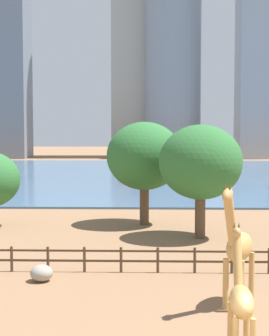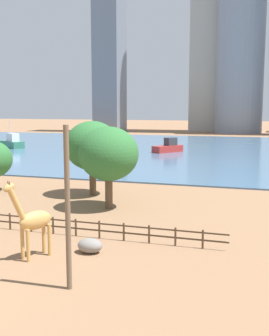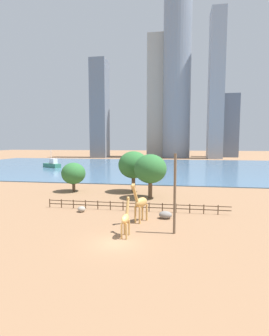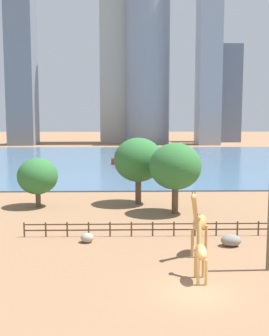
{
  "view_description": "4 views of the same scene",
  "coord_description": "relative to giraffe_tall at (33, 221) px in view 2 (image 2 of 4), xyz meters",
  "views": [
    {
      "loc": [
        -2.22,
        -13.72,
        7.02
      ],
      "look_at": [
        -3.47,
        29.29,
        4.2
      ],
      "focal_mm": 55.0,
      "sensor_mm": 36.0,
      "label": 1
    },
    {
      "loc": [
        15.09,
        -15.35,
        9.44
      ],
      "look_at": [
        0.94,
        29.69,
        2.58
      ],
      "focal_mm": 45.0,
      "sensor_mm": 36.0,
      "label": 2
    },
    {
      "loc": [
        5.74,
        -23.9,
        9.75
      ],
      "look_at": [
        -3.11,
        30.27,
        4.29
      ],
      "focal_mm": 28.0,
      "sensor_mm": 36.0,
      "label": 3
    },
    {
      "loc": [
        -4.19,
        -23.91,
        10.39
      ],
      "look_at": [
        -2.9,
        33.21,
        3.48
      ],
      "focal_mm": 45.0,
      "sensor_mm": 36.0,
      "label": 4
    }
  ],
  "objects": [
    {
      "name": "ground_plane",
      "position": [
        -1.4,
        72.95,
        -2.43
      ],
      "size": [
        400.0,
        400.0,
        0.0
      ],
      "primitive_type": "plane",
      "color": "#8C6647"
    },
    {
      "name": "skyline_tower_glass",
      "position": [
        -44.08,
        129.93,
        27.71
      ],
      "size": [
        9.83,
        11.49,
        60.28
      ],
      "primitive_type": "cube",
      "color": "slate",
      "rests_on": "ground"
    },
    {
      "name": "boat_ferry",
      "position": [
        -42.04,
        60.83,
        -1.09
      ],
      "size": [
        7.94,
        6.0,
        6.8
      ],
      "rotation": [
        0.0,
        0.0,
        2.64
      ],
      "color": "#337259",
      "rests_on": "harbor_water"
    },
    {
      "name": "tree_right_tall",
      "position": [
        -0.19,
        13.75,
        2.7
      ],
      "size": [
        5.6,
        5.6,
        7.68
      ],
      "color": "brown",
      "rests_on": "ground"
    },
    {
      "name": "utility_pole",
      "position": [
        4.16,
        -3.45,
        1.86
      ],
      "size": [
        0.28,
        0.28,
        8.57
      ],
      "primitive_type": "cylinder",
      "color": "brown",
      "rests_on": "ground"
    },
    {
      "name": "boat_sailboat",
      "position": [
        -5.65,
        62.48,
        -1.23
      ],
      "size": [
        5.75,
        6.92,
        2.95
      ],
      "rotation": [
        0.0,
        0.0,
        4.12
      ],
      "color": "#B22D28",
      "rests_on": "harbor_water"
    },
    {
      "name": "boulder_by_pole",
      "position": [
        2.98,
        1.96,
        -1.95
      ],
      "size": [
        1.66,
        1.27,
        0.95
      ],
      "primitive_type": "ellipsoid",
      "color": "gray",
      "rests_on": "ground"
    },
    {
      "name": "skyline_block_central",
      "position": [
        -9.43,
        145.35,
        36.84
      ],
      "size": [
        12.39,
        9.75,
        78.53
      ],
      "primitive_type": "cube",
      "color": "#ADA89E",
      "rests_on": "ground"
    },
    {
      "name": "enclosure_fence",
      "position": [
        -1.79,
        4.95,
        -1.67
      ],
      "size": [
        26.12,
        0.14,
        1.3
      ],
      "color": "#4C3826",
      "rests_on": "ground"
    },
    {
      "name": "giraffe_tall",
      "position": [
        0.0,
        0.0,
        0.0
      ],
      "size": [
        2.0,
        3.26,
        5.19
      ],
      "rotation": [
        0.0,
        0.0,
        4.27
      ],
      "color": "tan",
      "rests_on": "ground"
    },
    {
      "name": "tree_center_broad",
      "position": [
        -4.01,
        18.88,
        2.89
      ],
      "size": [
        5.85,
        5.85,
        7.98
      ],
      "color": "brown",
      "rests_on": "ground"
    },
    {
      "name": "harbor_water",
      "position": [
        -1.4,
        69.95,
        -2.33
      ],
      "size": [
        180.0,
        86.0,
        0.2
      ],
      "primitive_type": "cube",
      "color": "#476B8C",
      "rests_on": "ground"
    }
  ]
}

